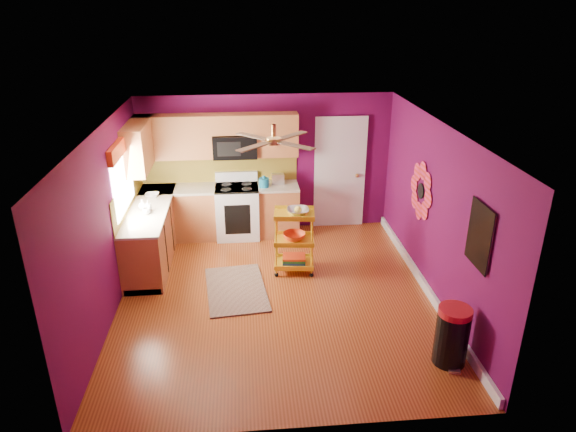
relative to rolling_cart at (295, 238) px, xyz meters
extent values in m
plane|color=maroon|center=(-0.34, -0.74, -0.57)|extent=(5.00, 5.00, 0.00)
cube|color=#5A0A42|center=(-0.34, 1.76, 0.68)|extent=(4.50, 0.04, 2.50)
cube|color=#5A0A42|center=(-0.34, -3.24, 0.68)|extent=(4.50, 0.04, 2.50)
cube|color=#5A0A42|center=(-2.59, -0.74, 0.68)|extent=(0.04, 5.00, 2.50)
cube|color=#5A0A42|center=(1.91, -0.74, 0.68)|extent=(0.04, 5.00, 2.50)
cube|color=silver|center=(-0.34, -0.74, 1.93)|extent=(4.50, 5.00, 0.04)
cube|color=white|center=(1.88, -0.74, -0.50)|extent=(0.05, 4.90, 0.14)
cube|color=#975129|center=(-2.29, 0.61, -0.12)|extent=(0.60, 2.30, 0.90)
cube|color=#975129|center=(-1.19, 1.46, -0.12)|extent=(2.80, 0.60, 0.90)
cube|color=beige|center=(-2.29, 0.61, 0.35)|extent=(0.63, 2.30, 0.04)
cube|color=beige|center=(-1.19, 1.46, 0.35)|extent=(2.80, 0.63, 0.04)
cube|color=black|center=(-2.29, 0.61, -0.52)|extent=(0.54, 2.30, 0.10)
cube|color=black|center=(-1.19, 1.46, -0.52)|extent=(2.80, 0.54, 0.10)
cube|color=white|center=(-0.89, 1.43, -0.11)|extent=(0.76, 0.66, 0.92)
cube|color=black|center=(-0.89, 1.43, 0.35)|extent=(0.76, 0.62, 0.03)
cube|color=white|center=(-0.89, 1.71, 0.47)|extent=(0.76, 0.06, 0.18)
cube|color=black|center=(-0.89, 1.10, -0.12)|extent=(0.45, 0.02, 0.55)
cube|color=#975129|center=(-1.93, 1.59, 1.25)|extent=(1.32, 0.33, 0.75)
cube|color=#975129|center=(-0.15, 1.59, 1.25)|extent=(0.72, 0.33, 0.75)
cube|color=#975129|center=(-0.89, 1.59, 1.46)|extent=(0.76, 0.33, 0.34)
cube|color=#975129|center=(-2.43, 1.11, 1.25)|extent=(0.33, 1.30, 0.75)
cube|color=black|center=(-0.89, 1.56, 1.08)|extent=(0.76, 0.38, 0.40)
cube|color=brown|center=(-1.19, 1.75, 0.62)|extent=(2.80, 0.01, 0.51)
cube|color=brown|center=(-2.58, 0.61, 0.62)|extent=(0.01, 2.30, 0.51)
cube|color=white|center=(-2.57, 0.31, 0.98)|extent=(0.03, 1.20, 1.00)
cube|color=red|center=(-2.54, 0.31, 1.45)|extent=(0.08, 1.35, 0.22)
cube|color=white|center=(1.01, 1.73, 0.45)|extent=(0.85, 0.04, 2.05)
cube|color=white|center=(1.01, 1.71, 0.45)|extent=(0.95, 0.02, 2.15)
sphere|color=#BF8C3F|center=(1.33, 1.68, 0.43)|extent=(0.07, 0.07, 0.07)
cylinder|color=black|center=(1.89, -0.14, 0.78)|extent=(0.01, 0.24, 0.24)
cube|color=#176698|center=(1.89, -2.14, 0.98)|extent=(0.03, 0.52, 0.72)
cube|color=black|center=(1.87, -2.14, 0.98)|extent=(0.01, 0.56, 0.76)
cylinder|color=#BF8C3F|center=(-0.34, -0.54, 1.85)|extent=(0.06, 0.06, 0.16)
cylinder|color=#BF8C3F|center=(-0.34, -0.54, 1.71)|extent=(0.20, 0.20, 0.08)
cube|color=#4C2D19|center=(-0.07, -0.27, 1.71)|extent=(0.47, 0.47, 0.01)
cube|color=#4C2D19|center=(-0.61, -0.27, 1.71)|extent=(0.47, 0.47, 0.01)
cube|color=#4C2D19|center=(-0.61, -0.81, 1.71)|extent=(0.47, 0.47, 0.01)
cube|color=#4C2D19|center=(-0.07, -0.81, 1.71)|extent=(0.47, 0.47, 0.01)
cube|color=black|center=(-0.93, -0.50, -0.56)|extent=(1.00, 1.48, 0.02)
cylinder|color=yellow|center=(-0.30, -0.16, -0.05)|extent=(0.03, 0.03, 0.95)
cylinder|color=yellow|center=(0.24, -0.22, -0.05)|extent=(0.03, 0.03, 0.95)
cylinder|color=yellow|center=(-0.26, 0.22, -0.05)|extent=(0.03, 0.03, 0.95)
cylinder|color=yellow|center=(0.28, 0.16, -0.05)|extent=(0.03, 0.03, 0.95)
sphere|color=black|center=(-0.30, -0.16, -0.54)|extent=(0.07, 0.07, 0.07)
sphere|color=black|center=(0.24, -0.22, -0.54)|extent=(0.07, 0.07, 0.07)
sphere|color=black|center=(-0.26, 0.22, -0.54)|extent=(0.07, 0.07, 0.07)
sphere|color=black|center=(0.28, 0.16, -0.54)|extent=(0.07, 0.07, 0.07)
cube|color=yellow|center=(-0.01, 0.00, 0.40)|extent=(0.66, 0.51, 0.03)
cube|color=yellow|center=(-0.01, 0.00, -0.03)|extent=(0.66, 0.51, 0.03)
cube|color=yellow|center=(-0.01, 0.00, -0.44)|extent=(0.66, 0.51, 0.03)
imported|color=beige|center=(0.05, -0.01, 0.46)|extent=(0.37, 0.37, 0.08)
sphere|color=yellow|center=(0.05, -0.01, 0.49)|extent=(0.11, 0.11, 0.11)
imported|color=red|center=(-0.01, 0.00, 0.04)|extent=(0.39, 0.39, 0.11)
cube|color=navy|center=(-0.01, 0.00, -0.40)|extent=(0.39, 0.31, 0.04)
cube|color=#267233|center=(-0.01, 0.00, -0.36)|extent=(0.39, 0.31, 0.04)
cube|color=red|center=(-0.01, 0.00, -0.32)|extent=(0.39, 0.31, 0.03)
cylinder|color=black|center=(1.61, -2.38, -0.24)|extent=(0.46, 0.46, 0.67)
cylinder|color=red|center=(1.61, -2.38, 0.14)|extent=(0.39, 0.39, 0.08)
cube|color=beige|center=(1.61, -2.57, -0.56)|extent=(0.14, 0.09, 0.03)
cylinder|color=#147097|center=(-0.41, 1.39, 0.45)|extent=(0.18, 0.18, 0.16)
sphere|color=#147097|center=(-0.41, 1.39, 0.55)|extent=(0.06, 0.06, 0.06)
cube|color=beige|center=(-0.15, 1.54, 0.46)|extent=(0.22, 0.15, 0.18)
imported|color=#EA3F72|center=(-2.26, 0.43, 0.46)|extent=(0.08, 0.08, 0.18)
imported|color=white|center=(-2.37, 0.52, 0.45)|extent=(0.13, 0.13, 0.17)
imported|color=white|center=(-2.31, 1.07, 0.40)|extent=(0.23, 0.23, 0.06)
imported|color=white|center=(-2.27, 0.32, 0.42)|extent=(0.12, 0.12, 0.09)
camera|label=1|loc=(-0.75, -7.17, 3.46)|focal=32.00mm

